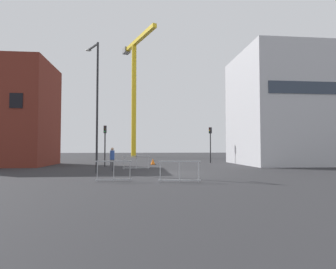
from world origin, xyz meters
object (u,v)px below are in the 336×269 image
Objects in this scene: construction_crane at (134,80)px; traffic_cone_orange at (153,162)px; streetlamp_tall at (96,98)px; pedestrian_walking at (112,157)px; traffic_light_verge at (210,139)px; traffic_light_far at (105,139)px.

construction_crane is 34.62× the size of traffic_cone_orange.
streetlamp_tall is 4.88m from pedestrian_walking.
construction_crane is at bearing 95.31° from traffic_cone_orange.
traffic_light_verge is at bearing -67.68° from construction_crane.
traffic_light_verge is at bearing 47.92° from streetlamp_tall.
traffic_cone_orange is (2.31, -24.86, -14.09)m from construction_crane.
streetlamp_tall is at bearing -114.90° from traffic_cone_orange.
pedestrian_walking is at bearing 68.04° from streetlamp_tall.
traffic_light_far is (-2.27, -27.23, -11.83)m from construction_crane.
construction_crane is at bearing 87.92° from pedestrian_walking.
pedestrian_walking is (-10.21, -10.02, -1.71)m from traffic_light_verge.
pedestrian_walking is at bearing -115.82° from traffic_cone_orange.
construction_crane is 34.74m from pedestrian_walking.
traffic_light_verge is at bearing 22.89° from traffic_cone_orange.
traffic_light_verge is 6.41× the size of traffic_cone_orange.
pedestrian_walking reaches higher than traffic_cone_orange.
traffic_cone_orange is (3.48, 7.18, -0.73)m from pedestrian_walking.
pedestrian_walking is 2.76× the size of traffic_cone_orange.
construction_crane is at bearing 86.51° from streetlamp_tall.
traffic_light_far is 12.45m from traffic_light_verge.
construction_crane is 5.40× the size of traffic_light_verge.
traffic_light_far is 2.16× the size of pedestrian_walking.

